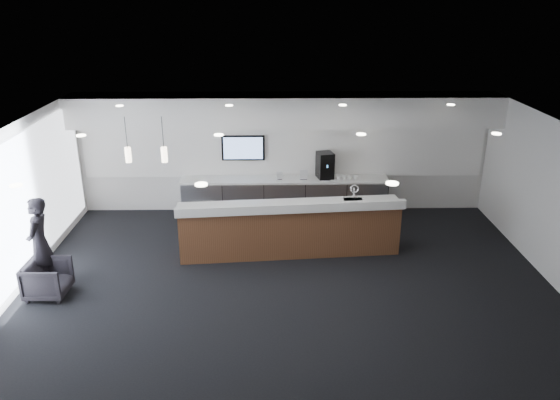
{
  "coord_description": "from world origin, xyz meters",
  "views": [
    {
      "loc": [
        -0.32,
        -8.95,
        5.24
      ],
      "look_at": [
        -0.15,
        1.3,
        1.29
      ],
      "focal_mm": 35.0,
      "sensor_mm": 36.0,
      "label": 1
    }
  ],
  "objects_px": {
    "service_counter": "(290,228)",
    "coffee_machine": "(325,165)",
    "lounge_guest": "(40,243)",
    "armchair": "(48,279)"
  },
  "relations": [
    {
      "from": "coffee_machine",
      "to": "lounge_guest",
      "type": "height_order",
      "value": "lounge_guest"
    },
    {
      "from": "coffee_machine",
      "to": "lounge_guest",
      "type": "relative_size",
      "value": 0.36
    },
    {
      "from": "service_counter",
      "to": "coffee_machine",
      "type": "height_order",
      "value": "coffee_machine"
    },
    {
      "from": "coffee_machine",
      "to": "armchair",
      "type": "distance_m",
      "value": 6.68
    },
    {
      "from": "coffee_machine",
      "to": "lounge_guest",
      "type": "xyz_separation_m",
      "value": [
        -5.59,
        -3.47,
        -0.38
      ]
    },
    {
      "from": "armchair",
      "to": "lounge_guest",
      "type": "xyz_separation_m",
      "value": [
        -0.2,
        0.36,
        0.55
      ]
    },
    {
      "from": "armchair",
      "to": "service_counter",
      "type": "bearing_deg",
      "value": -68.75
    },
    {
      "from": "lounge_guest",
      "to": "coffee_machine",
      "type": "bearing_deg",
      "value": 121.05
    },
    {
      "from": "service_counter",
      "to": "coffee_machine",
      "type": "distance_m",
      "value": 2.48
    },
    {
      "from": "armchair",
      "to": "lounge_guest",
      "type": "bearing_deg",
      "value": 29.82
    }
  ]
}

